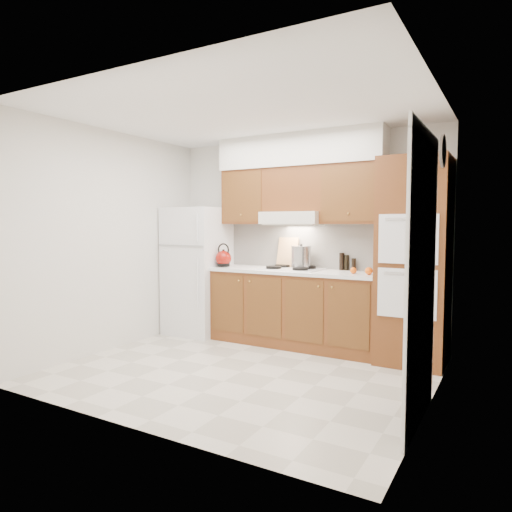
{
  "coord_description": "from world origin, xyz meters",
  "views": [
    {
      "loc": [
        2.38,
        -3.87,
        1.5
      ],
      "look_at": [
        -0.09,
        0.45,
        1.15
      ],
      "focal_mm": 32.0,
      "sensor_mm": 36.0,
      "label": 1
    }
  ],
  "objects_px": {
    "fridge": "(198,271)",
    "kettle": "(223,258)",
    "oven_cabinet": "(414,262)",
    "stock_pot": "(301,257)"
  },
  "relations": [
    {
      "from": "fridge",
      "to": "kettle",
      "type": "xyz_separation_m",
      "value": [
        0.47,
        -0.08,
        0.19
      ]
    },
    {
      "from": "oven_cabinet",
      "to": "kettle",
      "type": "relative_size",
      "value": 10.74
    },
    {
      "from": "oven_cabinet",
      "to": "kettle",
      "type": "xyz_separation_m",
      "value": [
        -2.37,
        -0.11,
        -0.05
      ]
    },
    {
      "from": "fridge",
      "to": "kettle",
      "type": "distance_m",
      "value": 0.52
    },
    {
      "from": "kettle",
      "to": "stock_pot",
      "type": "height_order",
      "value": "stock_pot"
    },
    {
      "from": "fridge",
      "to": "stock_pot",
      "type": "height_order",
      "value": "fridge"
    },
    {
      "from": "fridge",
      "to": "stock_pot",
      "type": "bearing_deg",
      "value": 5.36
    },
    {
      "from": "fridge",
      "to": "stock_pot",
      "type": "distance_m",
      "value": 1.51
    },
    {
      "from": "fridge",
      "to": "stock_pot",
      "type": "relative_size",
      "value": 6.85
    },
    {
      "from": "fridge",
      "to": "oven_cabinet",
      "type": "relative_size",
      "value": 0.78
    }
  ]
}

